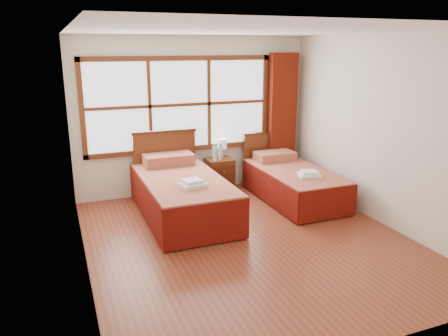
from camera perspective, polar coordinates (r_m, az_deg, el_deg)
name	(u,v)px	position (r m, az deg, el deg)	size (l,w,h in m)	color
floor	(249,241)	(5.73, 3.24, -9.44)	(4.50, 4.50, 0.00)	brown
ceiling	(252,30)	(5.19, 3.70, 17.53)	(4.50, 4.50, 0.00)	white
wall_back	(194,116)	(7.38, -3.94, 6.83)	(4.00, 4.00, 0.00)	silver
wall_left	(78,157)	(4.84, -18.58, 1.36)	(4.50, 4.50, 0.00)	silver
wall_right	(382,131)	(6.40, 19.98, 4.57)	(4.50, 4.50, 0.00)	silver
window	(180,105)	(7.24, -5.78, 8.22)	(3.16, 0.06, 1.56)	white
curtain	(282,119)	(7.90, 7.59, 6.36)	(0.50, 0.16, 2.30)	#621809
bed_left	(181,193)	(6.47, -5.60, -3.26)	(1.14, 2.21, 1.11)	#441F0E
bed_right	(292,182)	(7.19, 8.88, -1.81)	(0.99, 2.01, 0.96)	#441F0E
nightstand	(220,175)	(7.48, -0.59, -0.95)	(0.44, 0.43, 0.58)	#582913
towels_left	(192,183)	(5.91, -4.17, -2.03)	(0.38, 0.35, 0.10)	white
towels_right	(310,174)	(6.74, 11.11, -0.81)	(0.39, 0.36, 0.09)	white
lamp	(222,144)	(7.47, -0.26, 3.11)	(0.16, 0.16, 0.32)	gold
bottle_near	(215,153)	(7.26, -1.20, 1.93)	(0.07, 0.07, 0.27)	silver
bottle_far	(220,152)	(7.36, -0.49, 2.10)	(0.07, 0.07, 0.27)	silver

